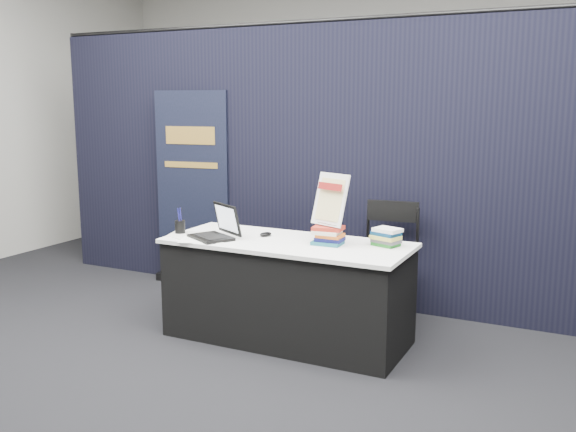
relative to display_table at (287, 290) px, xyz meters
The scene contains 15 objects.
floor 0.67m from the display_table, 90.00° to the right, with size 8.00×8.00×0.00m, color black.
wall_back 3.71m from the display_table, 90.00° to the left, with size 8.00×0.02×3.50m, color #A6A49D.
drape_partition 1.33m from the display_table, 90.00° to the left, with size 6.00×0.08×2.40m, color black.
display_table is the anchor object (origin of this frame).
laptop 0.71m from the display_table, 165.46° to the right, with size 0.40×0.41×0.25m.
mouse 0.45m from the display_table, 160.38° to the left, with size 0.06×0.10×0.03m, color black.
brochure_left 0.87m from the display_table, behind, with size 0.31×0.22×0.00m, color silver.
brochure_mid 0.80m from the display_table, 161.70° to the right, with size 0.30×0.21×0.00m, color silver.
brochure_right 0.72m from the display_table, 157.05° to the right, with size 0.33×0.24×0.00m, color white.
pen_cup 0.97m from the display_table, behind, with size 0.08×0.08×0.10m, color black.
book_stack_tall 0.54m from the display_table, ahead, with size 0.20×0.16×0.13m.
book_stack_short 0.84m from the display_table, 13.59° to the left, with size 0.21×0.17×0.13m.
info_sign 0.76m from the display_table, 10.26° to the left, with size 0.30×0.20×0.38m.
pullup_banner 1.82m from the display_table, 147.43° to the left, with size 0.79×0.20×1.85m.
stacking_chair 0.88m from the display_table, 52.13° to the left, with size 0.48×0.49×0.96m.
Camera 1 is at (2.04, -3.54, 1.76)m, focal length 40.00 mm.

